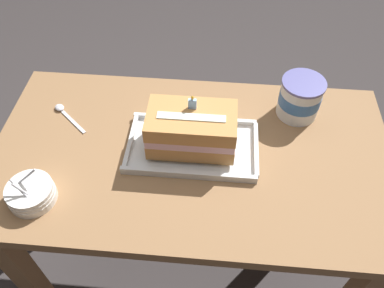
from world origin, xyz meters
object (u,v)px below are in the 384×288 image
(birthday_cake, at_px, (193,129))
(ice_cream_tub, at_px, (300,98))
(bowl_stack, at_px, (31,193))
(serving_spoon_near_tray, at_px, (63,111))
(foil_tray, at_px, (193,147))

(birthday_cake, height_order, ice_cream_tub, birthday_cake)
(bowl_stack, bearing_deg, serving_spoon_near_tray, 93.42)
(foil_tray, distance_m, ice_cream_tub, 0.36)
(bowl_stack, distance_m, ice_cream_tub, 0.80)
(bowl_stack, height_order, ice_cream_tub, ice_cream_tub)
(birthday_cake, xyz_separation_m, bowl_stack, (-0.40, -0.20, -0.06))
(foil_tray, xyz_separation_m, bowl_stack, (-0.40, -0.20, 0.02))
(ice_cream_tub, relative_size, serving_spoon_near_tray, 1.00)
(ice_cream_tub, bearing_deg, birthday_cake, -150.66)
(foil_tray, bearing_deg, bowl_stack, -152.87)
(ice_cream_tub, bearing_deg, serving_spoon_near_tray, -175.12)
(ice_cream_tub, distance_m, serving_spoon_near_tray, 0.73)
(ice_cream_tub, height_order, serving_spoon_near_tray, ice_cream_tub)
(birthday_cake, xyz_separation_m, serving_spoon_near_tray, (-0.42, 0.11, -0.08))
(serving_spoon_near_tray, bearing_deg, bowl_stack, -86.58)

